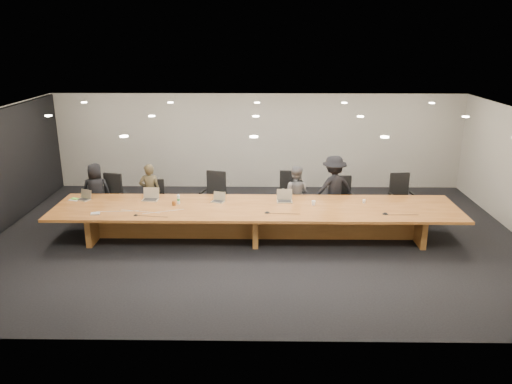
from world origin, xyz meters
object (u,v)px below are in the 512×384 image
person_c (295,194)px  av_box (95,214)px  chair_left (156,200)px  laptop_b (150,194)px  chair_mid_left (213,196)px  chair_right (343,198)px  conference_table (256,216)px  paper_cup_far (364,201)px  paper_cup_near (313,203)px  mic_left (136,215)px  person_a (96,191)px  person_b (150,192)px  chair_far_right (402,197)px  mic_center (267,212)px  chair_mid_right (289,196)px  mic_right (385,213)px  water_bottle (178,199)px  person_d (334,188)px  laptop_a (83,195)px  laptop_d (285,196)px  amber_mug (174,203)px  chair_far_left (109,197)px

person_c → av_box: (-4.37, -1.67, 0.07)m
chair_left → laptop_b: 0.88m
chair_mid_left → chair_right: bearing=16.3°
av_box → conference_table: bearing=-4.2°
paper_cup_far → chair_left: bearing=169.8°
paper_cup_near → mic_left: 3.90m
person_a → person_b: person_b is taller
chair_left → chair_far_right: (6.09, 0.07, 0.08)m
chair_far_right → person_b: 6.23m
chair_left → mic_center: (2.75, -1.59, 0.27)m
conference_table → av_box: size_ratio=48.06×
chair_mid_right → mic_right: bearing=-36.6°
water_bottle → av_box: (-1.67, -0.71, -0.09)m
person_c → water_bottle: bearing=35.0°
person_d → water_bottle: person_d is taller
person_a → mic_right: (6.76, -1.68, 0.06)m
av_box → mic_left: (0.89, -0.06, -0.00)m
water_bottle → person_a: bearing=154.3°
chair_mid_right → av_box: bearing=-152.0°
laptop_a → person_d: bearing=32.2°
person_a → laptop_d: (4.64, -0.89, 0.18)m
laptop_d → mic_center: laptop_d is taller
chair_left → laptop_d: 3.29m
paper_cup_near → paper_cup_far: 1.18m
paper_cup_far → av_box: paper_cup_far is taller
laptop_b → paper_cup_near: bearing=-1.3°
chair_right → conference_table: bearing=-152.9°
laptop_a → amber_mug: size_ratio=2.83×
conference_table → mic_left: size_ratio=85.33×
chair_far_left → chair_mid_left: (2.57, 0.08, 0.02)m
chair_far_left → chair_mid_left: 2.57m
chair_mid_right → mic_left: (-3.35, -1.89, 0.16)m
water_bottle → paper_cup_near: 3.05m
paper_cup_near → laptop_b: bearing=175.8°
chair_right → water_bottle: 4.07m
person_d → amber_mug: bearing=-1.3°
water_bottle → mic_right: bearing=-7.6°
chair_mid_right → person_c: (0.14, -0.16, 0.10)m
chair_mid_left → paper_cup_near: 2.64m
chair_far_left → chair_left: chair_far_left is taller
conference_table → chair_right: 2.50m
chair_left → laptop_d: bearing=-23.8°
conference_table → av_box: 3.47m
paper_cup_far → person_d: bearing=122.4°
chair_right → chair_far_right: size_ratio=0.93×
chair_mid_left → laptop_d: chair_mid_left is taller
laptop_b → mic_center: (2.70, -0.81, -0.13)m
paper_cup_far → mic_left: (-5.00, -0.90, -0.03)m
chair_mid_left → person_c: person_c is taller
person_a → person_b: 1.35m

